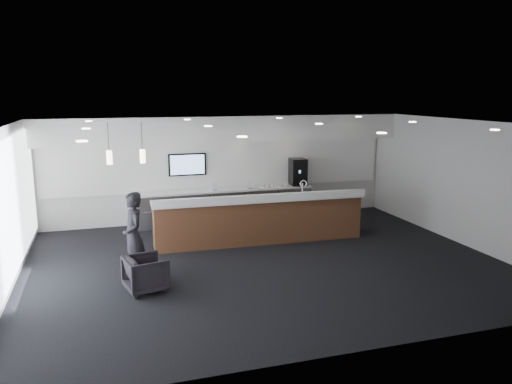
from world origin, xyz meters
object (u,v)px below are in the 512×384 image
object	(u,v)px
service_counter	(259,219)
lounge_guest	(134,236)
coffee_machine	(298,172)
armchair	(146,274)

from	to	relation	value
service_counter	lounge_guest	world-z (taller)	lounge_guest
service_counter	coffee_machine	size ratio (longest dim) A/B	6.71
service_counter	coffee_machine	world-z (taller)	coffee_machine
service_counter	lounge_guest	bearing A→B (deg)	-150.48
coffee_machine	armchair	distance (m)	6.62
service_counter	lounge_guest	size ratio (longest dim) A/B	3.00
lounge_guest	coffee_machine	bearing A→B (deg)	116.12
armchair	lounge_guest	size ratio (longest dim) A/B	0.42
coffee_machine	armchair	world-z (taller)	coffee_machine
armchair	lounge_guest	bearing A→B (deg)	-0.71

